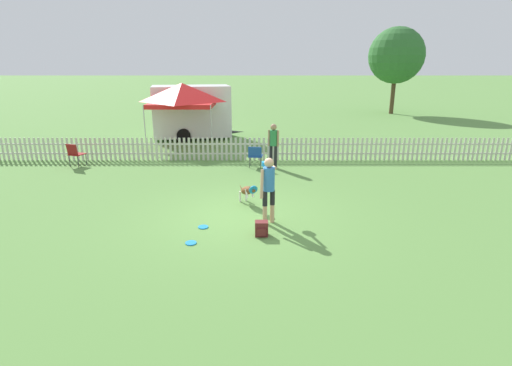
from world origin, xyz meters
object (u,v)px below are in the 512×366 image
Objects in this scene: folding_chair_blue_left at (256,155)px; equipment_trailer at (193,111)px; handler_person at (270,182)px; canopy_tent_main at (184,95)px; frisbee_near_dog at (192,243)px; tree_left_grove at (398,56)px; spectator_standing at (275,141)px; frisbee_near_handler at (204,227)px; leaping_dog at (249,191)px; folding_chair_center at (76,153)px; backpack_on_grass at (263,229)px.

equipment_trailer is at bearing -54.77° from folding_chair_blue_left.
handler_person is 10.52m from canopy_tent_main.
canopy_tent_main reaches higher than equipment_trailer.
frisbee_near_dog is 0.04× the size of tree_left_grove.
spectator_standing is (2.07, 6.61, 0.99)m from frisbee_near_dog.
spectator_standing is (0.67, -0.05, 0.52)m from folding_chair_blue_left.
handler_person reaches higher than frisbee_near_handler.
handler_person reaches higher than folding_chair_blue_left.
leaping_dog is 1.21× the size of folding_chair_center.
folding_chair_blue_left is at bearing -51.84° from canopy_tent_main.
equipment_trailer reaches higher than folding_chair_center.
frisbee_near_handler is at bearing 79.98° from frisbee_near_dog.
leaping_dog is at bearing 94.05° from folding_chair_blue_left.
backpack_on_grass is at bearing -114.40° from tree_left_grove.
folding_chair_center is 24.26m from tree_left_grove.
folding_chair_center is (-6.62, 4.32, 0.11)m from leaping_dog.
tree_left_grove is at bearing 26.43° from equipment_trailer.
leaping_dog reaches higher than frisbee_near_dog.
equipment_trailer is (-3.62, 11.52, 0.37)m from handler_person.
canopy_tent_main reaches higher than handler_person.
equipment_trailer reaches higher than frisbee_near_dog.
folding_chair_blue_left is 20.08m from tree_left_grove.
folding_chair_blue_left is at bearing 70.54° from handler_person.
leaping_dog is 4.18m from folding_chair_blue_left.
leaping_dog is at bearing 57.04° from frisbee_near_handler.
spectator_standing is at bearing -47.05° from canopy_tent_main.
folding_chair_center is at bearing 17.34° from spectator_standing.
folding_chair_blue_left reaches higher than leaping_dog.
equipment_trailer is at bearing -142.68° from tree_left_grove.
folding_chair_blue_left is at bearing -72.61° from equipment_trailer.
leaping_dog is 23.76m from tree_left_grove.
folding_chair_blue_left is 0.49× the size of spectator_standing.
frisbee_near_handler is at bearing -117.72° from tree_left_grove.
folding_chair_blue_left reaches higher than backpack_on_grass.
canopy_tent_main is at bearing -92.34° from leaping_dog.
handler_person is 1.54× the size of leaping_dog.
folding_chair_center is at bearing 5.74° from folding_chair_blue_left.
frisbee_near_dog is at bearing 85.06° from folding_chair_blue_left.
handler_person is 0.26× the size of tree_left_grove.
leaping_dog is 4.36× the size of frisbee_near_handler.
leaping_dog is at bearing 168.18° from folding_chair_center.
leaping_dog is at bearing 90.64° from handler_person.
equipment_trailer is (-3.44, 12.35, 1.24)m from backpack_on_grass.
folding_chair_center reaches higher than leaping_dog.
frisbee_near_dog is at bearing -117.12° from tree_left_grove.
folding_chair_blue_left reaches higher than frisbee_near_handler.
frisbee_near_dog is 1.61m from backpack_on_grass.
frisbee_near_dog is at bearing -79.65° from canopy_tent_main.
folding_chair_center is at bearing 128.62° from frisbee_near_dog.
frisbee_near_dog is 0.28× the size of folding_chair_center.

